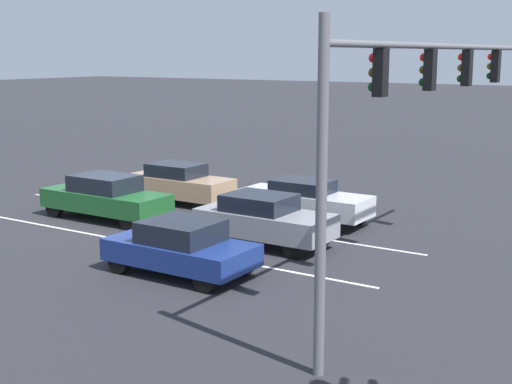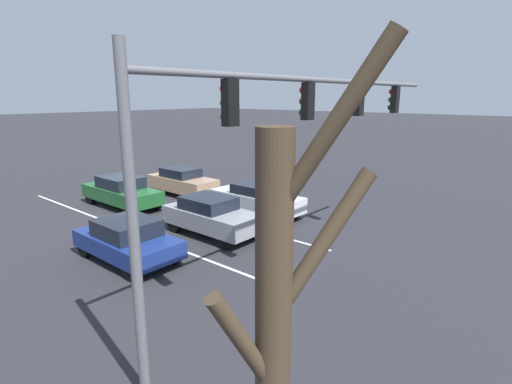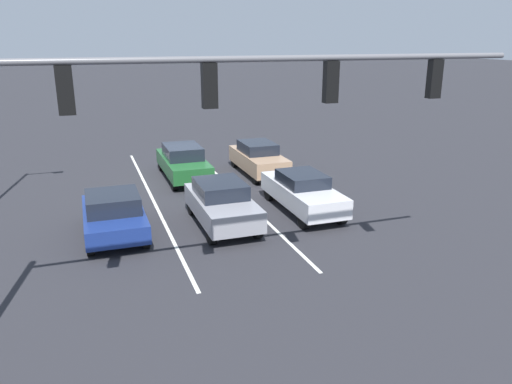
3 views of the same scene
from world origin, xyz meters
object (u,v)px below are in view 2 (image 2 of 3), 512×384
(car_gray_midlane_front, at_px, (211,215))
(car_tan_leftlane_second, at_px, (182,181))
(car_darkgreen_midlane_second, at_px, (122,191))
(car_navy_rightlane_front, at_px, (128,240))
(traffic_signal_gantry, at_px, (293,121))
(car_silver_leftlane_front, at_px, (256,199))

(car_gray_midlane_front, height_order, car_tan_leftlane_second, car_gray_midlane_front)
(car_gray_midlane_front, height_order, car_darkgreen_midlane_second, car_darkgreen_midlane_second)
(car_navy_rightlane_front, xyz_separation_m, car_darkgreen_midlane_second, (-3.62, -6.31, 0.07))
(car_navy_rightlane_front, bearing_deg, car_tan_leftlane_second, -140.73)
(car_gray_midlane_front, relative_size, car_tan_leftlane_second, 0.96)
(car_gray_midlane_front, distance_m, car_darkgreen_midlane_second, 6.59)
(car_darkgreen_midlane_second, bearing_deg, traffic_signal_gantry, 79.37)
(car_tan_leftlane_second, bearing_deg, car_navy_rightlane_front, 39.27)
(car_navy_rightlane_front, distance_m, car_darkgreen_midlane_second, 7.27)
(car_silver_leftlane_front, xyz_separation_m, car_navy_rightlane_front, (7.00, 0.16, -0.03))
(car_tan_leftlane_second, distance_m, traffic_signal_gantry, 13.87)
(car_silver_leftlane_front, distance_m, car_navy_rightlane_front, 7.00)
(car_silver_leftlane_front, relative_size, car_darkgreen_midlane_second, 0.97)
(car_navy_rightlane_front, bearing_deg, traffic_signal_gantry, 102.69)
(car_tan_leftlane_second, bearing_deg, traffic_signal_gantry, 63.40)
(car_gray_midlane_front, relative_size, car_darkgreen_midlane_second, 0.88)
(car_navy_rightlane_front, distance_m, car_tan_leftlane_second, 9.38)
(car_tan_leftlane_second, distance_m, car_darkgreen_midlane_second, 3.66)
(car_navy_rightlane_front, height_order, car_tan_leftlane_second, car_tan_leftlane_second)
(car_silver_leftlane_front, relative_size, traffic_signal_gantry, 0.35)
(car_silver_leftlane_front, bearing_deg, car_tan_leftlane_second, -92.53)
(car_silver_leftlane_front, distance_m, car_tan_leftlane_second, 5.78)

